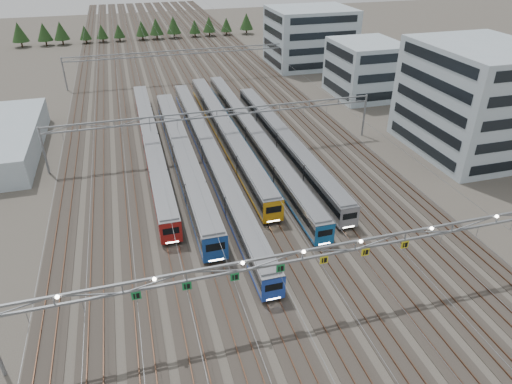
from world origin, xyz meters
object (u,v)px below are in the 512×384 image
object	(u,v)px
gantry_mid	(217,118)
depot_bldg_mid	(365,69)
train_c	(210,154)
train_f	(284,141)
depot_bldg_south	(475,100)
train_d	(226,131)
west_shed	(8,140)
train_e	(253,135)
depot_bldg_north	(310,37)
train_a	(151,143)
gantry_far	(180,56)
train_b	(183,155)
gantry_near	(302,258)

from	to	relation	value
gantry_mid	depot_bldg_mid	size ratio (longest dim) A/B	3.52
train_c	gantry_mid	size ratio (longest dim) A/B	1.22
train_f	depot_bldg_south	bearing A→B (deg)	-14.06
train_c	train_d	xyz separation A→B (m)	(4.50, 8.16, 0.19)
gantry_mid	west_shed	xyz separation A→B (m)	(-35.15, 10.23, -4.02)
train_e	depot_bldg_north	xyz separation A→B (m)	(30.64, 49.20, 5.80)
train_f	depot_bldg_south	xyz separation A→B (m)	(31.33, -7.84, 7.11)
train_e	train_f	distance (m)	6.34
train_d	depot_bldg_north	xyz separation A→B (m)	(35.14, 46.87, 5.60)
train_a	depot_bldg_south	bearing A→B (deg)	-14.12
depot_bldg_mid	gantry_far	bearing A→B (deg)	149.60
west_shed	train_f	bearing A→B (deg)	-15.63
train_f	west_shed	world-z (taller)	west_shed
train_c	train_e	bearing A→B (deg)	32.94
train_b	gantry_mid	distance (m)	8.85
depot_bldg_mid	train_f	bearing A→B (deg)	-138.93
gantry_far	train_f	bearing A→B (deg)	-76.74
train_e	depot_bldg_mid	bearing A→B (deg)	31.59
gantry_near	depot_bldg_mid	bearing A→B (deg)	57.47
train_d	train_e	size ratio (longest dim) A/B	0.87
west_shed	gantry_far	bearing A→B (deg)	44.69
train_e	gantry_far	xyz separation A→B (m)	(-6.75, 43.28, 4.44)
train_d	train_f	distance (m)	11.28
train_f	gantry_near	distance (m)	39.37
train_e	train_f	size ratio (longest dim) A/B	1.27
train_f	west_shed	size ratio (longest dim) A/B	1.72
train_f	depot_bldg_south	size ratio (longest dim) A/B	2.34
gantry_near	gantry_mid	bearing A→B (deg)	89.93
train_a	train_c	size ratio (longest dim) A/B	0.83
train_a	depot_bldg_mid	world-z (taller)	depot_bldg_mid
gantry_mid	train_a	bearing A→B (deg)	165.31
train_d	depot_bldg_mid	bearing A→B (deg)	25.56
train_a	depot_bldg_north	distance (m)	68.55
gantry_mid	depot_bldg_mid	world-z (taller)	depot_bldg_mid
gantry_near	depot_bldg_north	size ratio (longest dim) A/B	2.56
west_shed	depot_bldg_south	bearing A→B (deg)	-15.00
gantry_near	depot_bldg_mid	xyz separation A→B (m)	(39.51, 61.96, -0.93)
train_c	depot_bldg_south	size ratio (longest dim) A/B	3.11
depot_bldg_north	gantry_far	bearing A→B (deg)	-171.01
train_b	gantry_near	world-z (taller)	gantry_near
train_b	depot_bldg_mid	xyz separation A→B (m)	(46.22, 25.81, 3.90)
train_a	depot_bldg_south	size ratio (longest dim) A/B	2.58
train_b	train_f	bearing A→B (deg)	3.87
train_b	train_f	world-z (taller)	train_b
train_a	depot_bldg_north	xyz separation A→B (m)	(48.64, 47.97, 5.72)
train_e	west_shed	size ratio (longest dim) A/B	2.18
train_f	depot_bldg_mid	world-z (taller)	depot_bldg_mid
gantry_near	depot_bldg_mid	size ratio (longest dim) A/B	3.52
train_b	train_e	distance (m)	14.65
train_b	west_shed	bearing A→B (deg)	153.43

